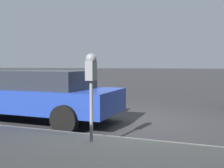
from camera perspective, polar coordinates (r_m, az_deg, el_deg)
The scene contains 3 objects.
ground_plane at distance 7.22m, azimuth 3.37°, elevation -7.89°, with size 220.00×220.00×0.00m, color #2B2B2D.
parking_meter at distance 4.54m, azimuth -4.57°, elevation 2.10°, with size 0.21×0.19×1.53m.
car_blue at distance 7.26m, azimuth -15.72°, elevation -2.13°, with size 2.04×4.45×1.36m.
Camera 1 is at (-6.77, -2.01, 1.51)m, focal length 42.00 mm.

